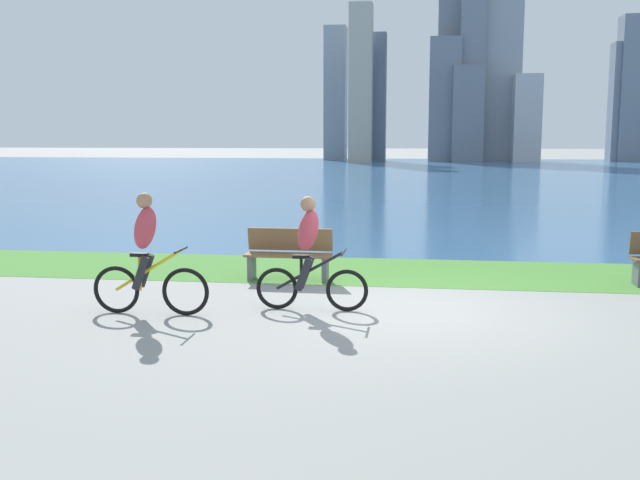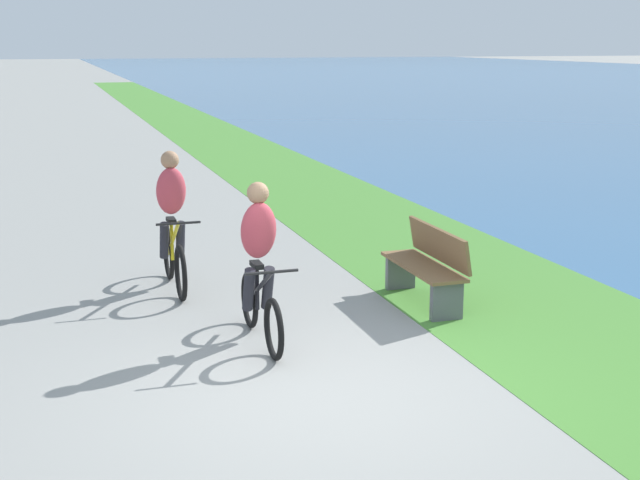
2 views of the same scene
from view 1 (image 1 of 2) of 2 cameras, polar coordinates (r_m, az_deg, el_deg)
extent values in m
plane|color=gray|center=(10.63, 7.22, -5.50)|extent=(300.00, 300.00, 0.00)
cube|color=#478433|center=(13.62, 7.39, -2.49)|extent=(120.00, 2.89, 0.01)
cube|color=#386693|center=(49.90, 7.80, 5.13)|extent=(300.00, 70.00, 0.00)
torus|color=black|center=(10.46, 2.12, -3.95)|extent=(0.61, 0.06, 0.61)
torus|color=black|center=(10.61, -3.38, -3.79)|extent=(0.61, 0.06, 0.61)
cylinder|color=black|center=(10.47, -0.79, -2.39)|extent=(0.99, 0.04, 0.59)
cylinder|color=black|center=(10.50, -1.48, -2.64)|extent=(0.04, 0.04, 0.45)
cube|color=black|center=(10.46, -1.48, -1.31)|extent=(0.24, 0.10, 0.05)
cylinder|color=black|center=(10.37, 1.86, -0.95)|extent=(0.03, 0.52, 0.03)
ellipsoid|color=#BF3F4C|center=(10.39, -0.93, 0.75)|extent=(0.40, 0.36, 0.65)
sphere|color=#A57A59|center=(10.35, -0.94, 2.84)|extent=(0.22, 0.22, 0.22)
cylinder|color=#26262D|center=(10.59, -1.12, -2.51)|extent=(0.27, 0.11, 0.49)
cylinder|color=#26262D|center=(10.40, -1.29, -2.71)|extent=(0.27, 0.11, 0.49)
torus|color=black|center=(10.38, -10.45, -3.99)|extent=(0.68, 0.06, 0.68)
torus|color=black|center=(10.74, -15.59, -3.75)|extent=(0.68, 0.06, 0.68)
cylinder|color=gold|center=(10.50, -13.24, -2.29)|extent=(0.99, 0.04, 0.63)
cylinder|color=gold|center=(10.56, -13.88, -2.54)|extent=(0.04, 0.04, 0.49)
cube|color=black|center=(10.51, -13.93, -1.12)|extent=(0.24, 0.10, 0.05)
cylinder|color=black|center=(10.29, -10.80, -0.77)|extent=(0.03, 0.52, 0.03)
ellipsoid|color=#BF3F4C|center=(10.42, -13.48, 0.93)|extent=(0.40, 0.36, 0.65)
sphere|color=#A57A59|center=(10.39, -13.55, 3.01)|extent=(0.22, 0.22, 0.22)
cylinder|color=#26262D|center=(10.63, -13.43, -2.32)|extent=(0.27, 0.11, 0.49)
cylinder|color=#26262D|center=(10.44, -13.83, -2.52)|extent=(0.27, 0.11, 0.49)
cube|color=brown|center=(12.67, -2.50, -1.18)|extent=(1.50, 0.45, 0.04)
cube|color=brown|center=(12.82, -2.35, 0.06)|extent=(1.50, 0.11, 0.40)
cube|color=#595960|center=(12.61, 0.42, -2.25)|extent=(0.08, 0.37, 0.45)
cube|color=#595960|center=(12.84, -5.35, -2.10)|extent=(0.08, 0.37, 0.45)
cube|color=#595960|center=(13.37, 23.53, -2.34)|extent=(0.08, 0.37, 0.45)
cube|color=#8C939E|center=(80.55, 1.23, 11.32)|extent=(2.32, 2.58, 14.17)
cube|color=#ADA899|center=(73.32, 3.19, 12.07)|extent=(2.23, 2.37, 15.28)
cube|color=slate|center=(76.50, 3.98, 11.00)|extent=(3.10, 2.12, 12.90)
cube|color=slate|center=(77.29, 9.68, 10.72)|extent=(3.15, 2.92, 12.46)
cube|color=slate|center=(80.60, 10.41, 12.44)|extent=(3.56, 3.65, 17.66)
cube|color=slate|center=(76.56, 11.43, 9.61)|extent=(3.11, 2.89, 9.56)
cube|color=slate|center=(78.67, 11.73, 13.21)|extent=(2.45, 4.06, 19.57)
cube|color=#8C939E|center=(79.39, 14.08, 14.65)|extent=(3.72, 2.88, 23.87)
cube|color=#B7B7BC|center=(77.12, 15.72, 9.10)|extent=(2.67, 4.32, 8.59)
cube|color=slate|center=(80.90, 22.75, 9.86)|extent=(3.02, 2.39, 11.82)
cube|color=slate|center=(81.09, 23.54, 10.72)|extent=(3.84, 2.79, 14.39)
camera|label=2|loc=(10.57, 47.45, 8.33)|focal=48.61mm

